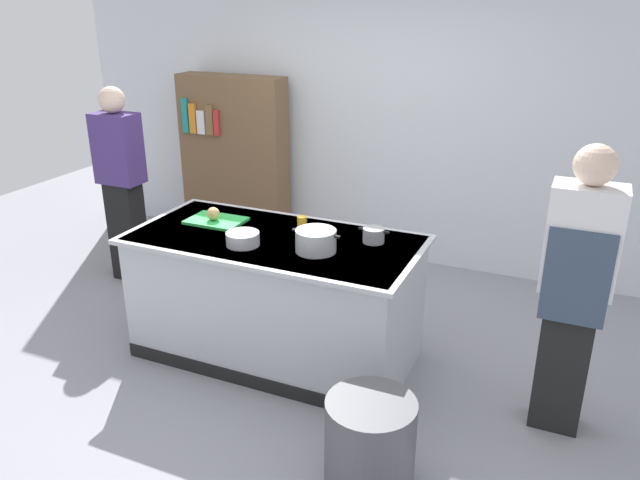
{
  "coord_description": "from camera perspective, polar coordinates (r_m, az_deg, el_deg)",
  "views": [
    {
      "loc": [
        1.86,
        -3.43,
        2.43
      ],
      "look_at": [
        0.25,
        0.2,
        0.85
      ],
      "focal_mm": 34.94,
      "sensor_mm": 36.0,
      "label": 1
    }
  ],
  "objects": [
    {
      "name": "sauce_pan",
      "position": [
        4.1,
        4.93,
        0.45
      ],
      "size": [
        0.21,
        0.14,
        0.1
      ],
      "color": "#99999E",
      "rests_on": "counter_island"
    },
    {
      "name": "trash_bin",
      "position": [
        3.4,
        4.59,
        -18.13
      ],
      "size": [
        0.47,
        0.47,
        0.52
      ],
      "primitive_type": "cylinder",
      "color": "#4C4C51",
      "rests_on": "ground_plane"
    },
    {
      "name": "juice_cup",
      "position": [
        4.3,
        -1.65,
        1.54
      ],
      "size": [
        0.07,
        0.07,
        0.1
      ],
      "primitive_type": "cylinder",
      "color": "yellow",
      "rests_on": "counter_island"
    },
    {
      "name": "person_guest",
      "position": [
        5.69,
        -17.71,
        5.15
      ],
      "size": [
        0.38,
        0.24,
        1.72
      ],
      "rotation": [
        0.0,
        0.0,
        -1.34
      ],
      "color": "black",
      "rests_on": "ground_plane"
    },
    {
      "name": "mixing_bowl",
      "position": [
        4.08,
        -7.09,
        0.11
      ],
      "size": [
        0.22,
        0.22,
        0.09
      ],
      "primitive_type": "cylinder",
      "color": "#B7BABF",
      "rests_on": "counter_island"
    },
    {
      "name": "counter_island",
      "position": [
        4.37,
        -4.08,
        -5.09
      ],
      "size": [
        1.98,
        0.98,
        0.9
      ],
      "color": "#B7BABF",
      "rests_on": "ground_plane"
    },
    {
      "name": "person_chef",
      "position": [
        3.73,
        22.3,
        -4.03
      ],
      "size": [
        0.38,
        0.25,
        1.72
      ],
      "rotation": [
        0.0,
        0.0,
        1.48
      ],
      "color": "black",
      "rests_on": "ground_plane"
    },
    {
      "name": "stock_pot",
      "position": [
        3.94,
        -0.38,
        -0.06
      ],
      "size": [
        0.33,
        0.26,
        0.14
      ],
      "color": "#B7BABF",
      "rests_on": "counter_island"
    },
    {
      "name": "back_wall",
      "position": [
        5.91,
        5.37,
        12.54
      ],
      "size": [
        6.4,
        0.12,
        3.0
      ],
      "primitive_type": "cube",
      "color": "silver",
      "rests_on": "ground_plane"
    },
    {
      "name": "onion",
      "position": [
        4.5,
        -9.75,
        2.39
      ],
      "size": [
        0.09,
        0.09,
        0.09
      ],
      "primitive_type": "sphere",
      "color": "tan",
      "rests_on": "cutting_board"
    },
    {
      "name": "ground_plane",
      "position": [
        4.6,
        -3.92,
        -10.27
      ],
      "size": [
        10.0,
        10.0,
        0.0
      ],
      "primitive_type": "plane",
      "color": "gray"
    },
    {
      "name": "bookshelf",
      "position": [
        6.36,
        -7.84,
        7.13
      ],
      "size": [
        1.1,
        0.31,
        1.7
      ],
      "color": "brown",
      "rests_on": "ground_plane"
    },
    {
      "name": "cutting_board",
      "position": [
        4.53,
        -9.49,
        1.76
      ],
      "size": [
        0.4,
        0.28,
        0.02
      ],
      "primitive_type": "cube",
      "color": "green",
      "rests_on": "counter_island"
    }
  ]
}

